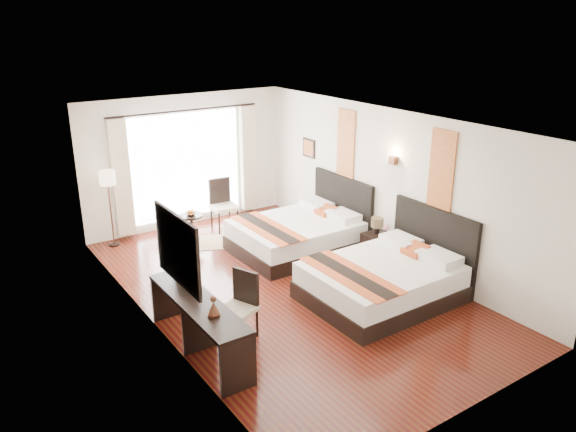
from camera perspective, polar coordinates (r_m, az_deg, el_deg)
floor at (r=9.50m, az=-0.34°, el=-7.30°), size 4.50×7.50×0.01m
ceiling at (r=8.60m, az=-0.37°, el=9.53°), size 4.50×7.50×0.02m
wall_headboard at (r=10.31m, az=10.09°, el=3.01°), size 0.01×7.50×2.80m
wall_desk at (r=8.00m, az=-13.85°, el=-2.23°), size 0.01×7.50×2.80m
wall_window at (r=12.11m, az=-10.30°, el=5.51°), size 4.50×0.01×2.80m
wall_entry at (r=6.44m, az=18.74°, el=-8.34°), size 4.50×0.01×2.80m
window_glass at (r=12.13m, az=-10.24°, el=5.04°), size 2.40×0.02×2.20m
sheer_curtain at (r=12.07m, az=-10.12°, el=4.98°), size 2.30×0.02×2.10m
drape_left at (r=11.55m, az=-16.59°, el=3.69°), size 0.35×0.14×2.35m
drape_right at (r=12.68m, az=-4.05°, el=5.85°), size 0.35×0.14×2.35m
art_panel_near at (r=9.36m, az=15.33°, el=4.40°), size 0.03×0.50×1.35m
art_panel_far at (r=11.01m, az=5.89°, el=7.25°), size 0.03×0.50×1.35m
wall_sconce at (r=10.03m, az=10.66°, el=5.59°), size 0.10×0.14×0.14m
mirror_frame at (r=7.17m, az=-11.19°, el=-3.33°), size 0.04×1.25×0.95m
mirror_glass at (r=7.18m, az=-11.00°, el=-3.29°), size 0.01×1.12×0.82m
bed_near at (r=9.15m, az=9.87°, el=-6.29°), size 2.35×1.83×1.33m
bed_far at (r=10.85m, az=1.20°, el=-1.76°), size 2.32×1.81×1.31m
nightstand at (r=10.41m, az=9.28°, el=-3.36°), size 0.47×0.58×0.56m
table_lamp at (r=10.30m, az=9.05°, el=-0.79°), size 0.23×0.23×0.36m
vase at (r=10.24m, az=9.87°, el=-2.03°), size 0.15×0.15×0.13m
console_desk at (r=7.78m, az=-9.03°, el=-10.94°), size 0.50×2.20×0.76m
television at (r=7.96m, az=-10.84°, el=-5.53°), size 0.13×0.73×0.42m
bronze_figurine at (r=7.15m, az=-7.56°, el=-9.18°), size 0.20×0.20×0.24m
desk_chair at (r=8.02m, az=-5.03°, el=-10.39°), size 0.60×0.60×0.98m
floor_lamp at (r=11.29m, az=-17.85°, el=3.21°), size 0.31×0.31×1.52m
side_table at (r=11.48m, az=-9.76°, el=-1.16°), size 0.47×0.47×0.55m
fruit_bowl at (r=11.36m, az=-9.83°, el=0.19°), size 0.25×0.25×0.05m
window_chair at (r=11.98m, az=-6.52°, el=0.18°), size 0.54×0.54×1.08m
jute_rug at (r=11.38m, az=-8.90°, el=-2.76°), size 1.35×1.16×0.01m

